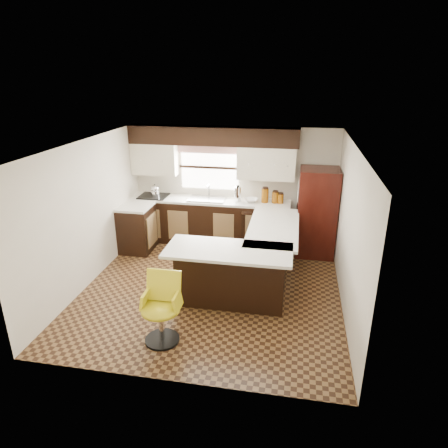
% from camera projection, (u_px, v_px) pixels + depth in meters
% --- Properties ---
extents(floor, '(4.40, 4.40, 0.00)m').
position_uv_depth(floor, '(212.00, 288.00, 6.72)').
color(floor, '#49301A').
rests_on(floor, ground).
extents(ceiling, '(4.40, 4.40, 0.00)m').
position_uv_depth(ceiling, '(210.00, 145.00, 5.86)').
color(ceiling, silver).
rests_on(ceiling, wall_back).
extents(wall_back, '(4.40, 0.00, 4.40)m').
position_uv_depth(wall_back, '(234.00, 185.00, 8.31)').
color(wall_back, beige).
rests_on(wall_back, floor).
extents(wall_front, '(4.40, 0.00, 4.40)m').
position_uv_depth(wall_front, '(168.00, 293.00, 4.27)').
color(wall_front, beige).
rests_on(wall_front, floor).
extents(wall_left, '(0.00, 4.40, 4.40)m').
position_uv_depth(wall_left, '(88.00, 213.00, 6.64)').
color(wall_left, beige).
rests_on(wall_left, floor).
extents(wall_right, '(0.00, 4.40, 4.40)m').
position_uv_depth(wall_right, '(349.00, 230.00, 5.93)').
color(wall_right, beige).
rests_on(wall_right, floor).
extents(base_cab_back, '(3.30, 0.60, 0.90)m').
position_uv_depth(base_cab_back, '(210.00, 222.00, 8.38)').
color(base_cab_back, black).
rests_on(base_cab_back, floor).
extents(base_cab_left, '(0.60, 0.70, 0.90)m').
position_uv_depth(base_cab_left, '(137.00, 229.00, 8.01)').
color(base_cab_left, black).
rests_on(base_cab_left, floor).
extents(counter_back, '(3.30, 0.60, 0.04)m').
position_uv_depth(counter_back, '(210.00, 200.00, 8.21)').
color(counter_back, silver).
rests_on(counter_back, base_cab_back).
extents(counter_left, '(0.60, 0.70, 0.04)m').
position_uv_depth(counter_left, '(135.00, 207.00, 7.84)').
color(counter_left, silver).
rests_on(counter_left, base_cab_left).
extents(soffit, '(3.40, 0.35, 0.36)m').
position_uv_depth(soffit, '(213.00, 136.00, 7.85)').
color(soffit, black).
rests_on(soffit, wall_back).
extents(upper_cab_left, '(0.94, 0.35, 0.64)m').
position_uv_depth(upper_cab_left, '(155.00, 159.00, 8.23)').
color(upper_cab_left, beige).
rests_on(upper_cab_left, wall_back).
extents(upper_cab_right, '(1.14, 0.35, 0.64)m').
position_uv_depth(upper_cab_right, '(266.00, 163.00, 7.84)').
color(upper_cab_right, beige).
rests_on(upper_cab_right, wall_back).
extents(window_pane, '(1.20, 0.02, 0.90)m').
position_uv_depth(window_pane, '(210.00, 167.00, 8.25)').
color(window_pane, white).
rests_on(window_pane, wall_back).
extents(valance, '(1.30, 0.06, 0.18)m').
position_uv_depth(valance, '(209.00, 149.00, 8.07)').
color(valance, '#D19B93').
rests_on(valance, wall_back).
extents(sink, '(0.75, 0.45, 0.03)m').
position_uv_depth(sink, '(207.00, 199.00, 8.18)').
color(sink, '#B2B2B7').
rests_on(sink, counter_back).
extents(dishwasher, '(0.58, 0.03, 0.78)m').
position_uv_depth(dishwasher, '(256.00, 231.00, 7.95)').
color(dishwasher, black).
rests_on(dishwasher, floor).
extents(cooktop, '(0.58, 0.50, 0.02)m').
position_uv_depth(cooktop, '(154.00, 196.00, 8.38)').
color(cooktop, black).
rests_on(cooktop, counter_back).
extents(peninsula_long, '(0.60, 1.95, 0.90)m').
position_uv_depth(peninsula_long, '(270.00, 252.00, 6.98)').
color(peninsula_long, black).
rests_on(peninsula_long, floor).
extents(peninsula_return, '(1.65, 0.60, 0.90)m').
position_uv_depth(peninsula_return, '(231.00, 276.00, 6.17)').
color(peninsula_return, black).
rests_on(peninsula_return, floor).
extents(counter_pen_long, '(0.84, 1.95, 0.04)m').
position_uv_depth(counter_pen_long, '(274.00, 227.00, 6.80)').
color(counter_pen_long, silver).
rests_on(counter_pen_long, peninsula_long).
extents(counter_pen_return, '(1.89, 0.84, 0.04)m').
position_uv_depth(counter_pen_return, '(229.00, 251.00, 5.92)').
color(counter_pen_return, silver).
rests_on(counter_pen_return, peninsula_return).
extents(refrigerator, '(0.74, 0.71, 1.72)m').
position_uv_depth(refrigerator, '(317.00, 212.00, 7.70)').
color(refrigerator, black).
rests_on(refrigerator, floor).
extents(bar_chair, '(0.52, 0.52, 0.96)m').
position_uv_depth(bar_chair, '(160.00, 310.00, 5.24)').
color(bar_chair, yellow).
rests_on(bar_chair, floor).
extents(kettle, '(0.18, 0.18, 0.25)m').
position_uv_depth(kettle, '(155.00, 190.00, 8.32)').
color(kettle, silver).
rests_on(kettle, cooktop).
extents(percolator, '(0.15, 0.15, 0.30)m').
position_uv_depth(percolator, '(238.00, 194.00, 8.05)').
color(percolator, silver).
rests_on(percolator, counter_back).
extents(mixing_bowl, '(0.31, 0.31, 0.07)m').
position_uv_depth(mixing_bowl, '(251.00, 200.00, 8.04)').
color(mixing_bowl, white).
rests_on(mixing_bowl, counter_back).
extents(canister_large, '(0.14, 0.14, 0.28)m').
position_uv_depth(canister_large, '(265.00, 195.00, 7.97)').
color(canister_large, '#7E4509').
rests_on(canister_large, counter_back).
extents(canister_med, '(0.13, 0.13, 0.22)m').
position_uv_depth(canister_med, '(275.00, 197.00, 7.95)').
color(canister_med, '#7E4509').
rests_on(canister_med, counter_back).
extents(canister_small, '(0.13, 0.13, 0.19)m').
position_uv_depth(canister_small, '(280.00, 199.00, 7.94)').
color(canister_small, '#7E4509').
rests_on(canister_small, counter_back).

